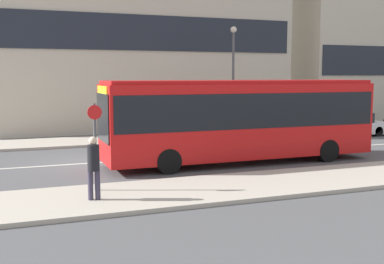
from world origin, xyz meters
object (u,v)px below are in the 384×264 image
object	(u,v)px
pedestrian_near_stop	(94,164)
street_lamp	(233,69)
parked_car_0	(350,125)
city_bus	(241,116)
bus_stop_sign	(95,140)

from	to	relation	value
pedestrian_near_stop	street_lamp	bearing A→B (deg)	57.77
parked_car_0	pedestrian_near_stop	world-z (taller)	pedestrian_near_stop
parked_car_0	pedestrian_near_stop	bearing A→B (deg)	-149.56
city_bus	bus_stop_sign	distance (m)	7.39
bus_stop_sign	street_lamp	size ratio (longest dim) A/B	0.43
city_bus	street_lamp	world-z (taller)	street_lamp
parked_car_0	street_lamp	bearing A→B (deg)	163.17
parked_car_0	city_bus	bearing A→B (deg)	-151.23
pedestrian_near_stop	parked_car_0	bearing A→B (deg)	38.30
parked_car_0	street_lamp	xyz separation A→B (m)	(-6.86, 2.08, 3.38)
parked_car_0	street_lamp	distance (m)	7.92
parked_car_0	pedestrian_near_stop	size ratio (longest dim) A/B	2.49
pedestrian_near_stop	bus_stop_sign	size ratio (longest dim) A/B	0.68
street_lamp	city_bus	bearing A→B (deg)	-113.47
bus_stop_sign	street_lamp	distance (m)	14.98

